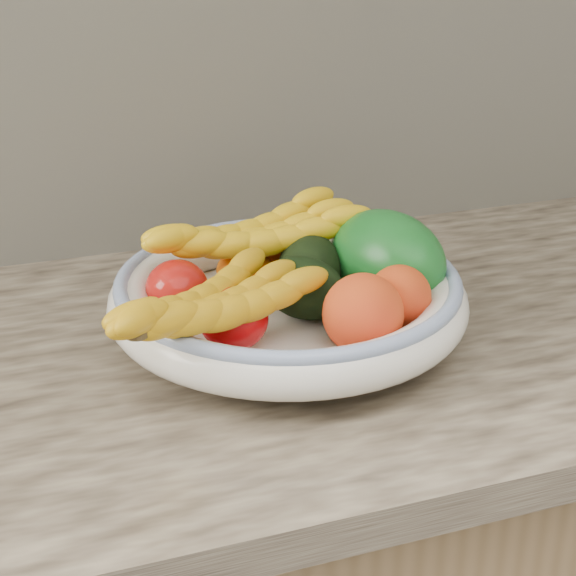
# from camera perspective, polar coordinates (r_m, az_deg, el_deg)

# --- Properties ---
(fruit_bowl) EXTENTS (0.39, 0.39, 0.08)m
(fruit_bowl) POSITION_cam_1_polar(r_m,az_deg,el_deg) (0.96, 0.00, -0.62)
(fruit_bowl) COLOR white
(fruit_bowl) RESTS_ON kitchen_counter
(clementine_back_left) EXTENTS (0.05, 0.05, 0.05)m
(clementine_back_left) POSITION_cam_1_polar(r_m,az_deg,el_deg) (1.02, -3.25, 1.13)
(clementine_back_left) COLOR orange
(clementine_back_left) RESTS_ON fruit_bowl
(clementine_back_right) EXTENTS (0.06, 0.06, 0.04)m
(clementine_back_right) POSITION_cam_1_polar(r_m,az_deg,el_deg) (1.05, -0.29, 2.00)
(clementine_back_right) COLOR #DC5C04
(clementine_back_right) RESTS_ON fruit_bowl
(clementine_back_mid) EXTENTS (0.06, 0.06, 0.05)m
(clementine_back_mid) POSITION_cam_1_polar(r_m,az_deg,el_deg) (1.02, -2.37, 1.25)
(clementine_back_mid) COLOR #E65D04
(clementine_back_mid) RESTS_ON fruit_bowl
(tomato_left) EXTENTS (0.09, 0.09, 0.06)m
(tomato_left) POSITION_cam_1_polar(r_m,az_deg,el_deg) (0.96, -7.18, -0.00)
(tomato_left) COLOR red
(tomato_left) RESTS_ON fruit_bowl
(tomato_near_left) EXTENTS (0.08, 0.08, 0.06)m
(tomato_near_left) POSITION_cam_1_polar(r_m,az_deg,el_deg) (0.88, -3.54, -2.01)
(tomato_near_left) COLOR #BB060A
(tomato_near_left) RESTS_ON fruit_bowl
(avocado_center) EXTENTS (0.11, 0.12, 0.07)m
(avocado_center) POSITION_cam_1_polar(r_m,az_deg,el_deg) (0.95, 1.02, 0.01)
(avocado_center) COLOR black
(avocado_center) RESTS_ON fruit_bowl
(avocado_right) EXTENTS (0.10, 0.12, 0.07)m
(avocado_right) POSITION_cam_1_polar(r_m,az_deg,el_deg) (1.00, 1.44, 1.40)
(avocado_right) COLOR black
(avocado_right) RESTS_ON fruit_bowl
(green_mango) EXTENTS (0.17, 0.19, 0.13)m
(green_mango) POSITION_cam_1_polar(r_m,az_deg,el_deg) (1.00, 6.42, 1.89)
(green_mango) COLOR #10581A
(green_mango) RESTS_ON fruit_bowl
(peach_front) EXTENTS (0.10, 0.10, 0.08)m
(peach_front) POSITION_cam_1_polar(r_m,az_deg,el_deg) (0.89, 4.87, -1.67)
(peach_front) COLOR orange
(peach_front) RESTS_ON fruit_bowl
(peach_right) EXTENTS (0.07, 0.07, 0.07)m
(peach_right) POSITION_cam_1_polar(r_m,az_deg,el_deg) (0.92, 7.20, -0.56)
(peach_right) COLOR orange
(peach_right) RESTS_ON fruit_bowl
(banana_bunch_back) EXTENTS (0.30, 0.16, 0.08)m
(banana_bunch_back) POSITION_cam_1_polar(r_m,az_deg,el_deg) (1.01, -2.21, 3.01)
(banana_bunch_back) COLOR yellow
(banana_bunch_back) RESTS_ON fruit_bowl
(banana_bunch_front) EXTENTS (0.28, 0.23, 0.07)m
(banana_bunch_front) POSITION_cam_1_polar(r_m,az_deg,el_deg) (0.85, -4.94, -1.56)
(banana_bunch_front) COLOR gold
(banana_bunch_front) RESTS_ON fruit_bowl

